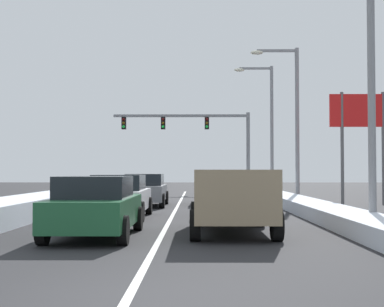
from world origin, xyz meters
TOP-DOWN VIEW (x-y plane):
  - ground_plane at (0.00, 14.36)m, footprint 120.00×120.00m
  - lane_stripe_between_right_lane_and_center_lane at (-0.00, 17.94)m, footprint 0.14×39.48m
  - snow_bank_right_shoulder at (5.30, 17.94)m, footprint 1.46×39.48m
  - snow_bank_left_shoulder at (-5.30, 17.94)m, footprint 2.11×39.48m
  - suv_tan_right_lane_nearest at (1.81, 7.77)m, footprint 2.16×4.90m
  - sedan_silver_right_lane_second at (1.94, 13.77)m, footprint 2.00×4.50m
  - sedan_charcoal_right_lane_third at (1.79, 20.52)m, footprint 2.00×4.50m
  - sedan_green_center_lane_nearest at (-1.62, 6.83)m, footprint 2.00×4.50m
  - sedan_white_center_lane_second at (-1.81, 12.47)m, footprint 2.00×4.50m
  - sedan_gray_center_lane_third at (-1.52, 19.01)m, footprint 2.00×4.50m
  - traffic_light_gantry at (1.18, 35.88)m, footprint 10.60×0.47m
  - street_lamp_right_near at (5.56, 8.97)m, footprint 2.66×0.36m
  - street_lamp_right_mid at (6.06, 23.33)m, footprint 2.66×0.36m
  - street_lamp_right_far at (5.66, 30.51)m, footprint 2.66×0.36m
  - roadside_sign_right at (8.99, 20.01)m, footprint 3.20×0.16m

SIDE VIEW (x-z plane):
  - ground_plane at x=0.00m, z-range 0.00..0.00m
  - lane_stripe_between_right_lane_and_center_lane at x=0.00m, z-range 0.00..0.01m
  - snow_bank_right_shoulder at x=5.30m, z-range 0.00..0.47m
  - snow_bank_left_shoulder at x=-5.30m, z-range 0.00..0.69m
  - sedan_silver_right_lane_second at x=1.94m, z-range 0.01..1.52m
  - sedan_charcoal_right_lane_third at x=1.79m, z-range 0.01..1.52m
  - sedan_green_center_lane_nearest at x=-1.62m, z-range 0.01..1.52m
  - sedan_white_center_lane_second at x=-1.81m, z-range 0.01..1.52m
  - sedan_gray_center_lane_third at x=-1.52m, z-range 0.01..1.52m
  - suv_tan_right_lane_nearest at x=1.81m, z-range 0.18..1.85m
  - roadside_sign_right at x=8.99m, z-range 1.27..6.77m
  - traffic_light_gantry at x=1.18m, z-range 1.62..7.82m
  - street_lamp_right_near at x=5.56m, z-range 0.80..8.77m
  - street_lamp_right_mid at x=6.06m, z-range 0.81..9.23m
  - street_lamp_right_far at x=5.66m, z-range 0.82..9.61m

